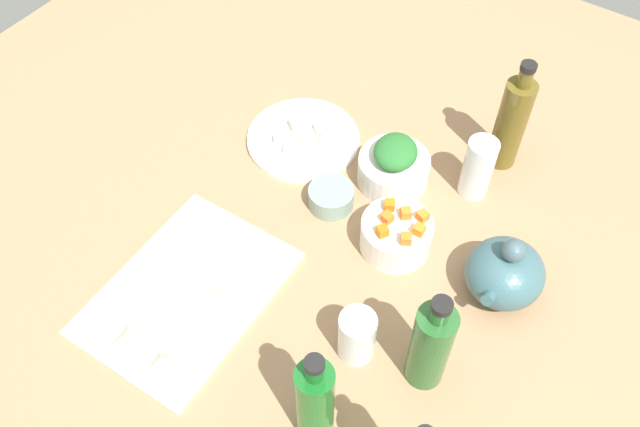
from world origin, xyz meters
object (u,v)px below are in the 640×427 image
bottle_0 (430,345)px  drinking_glass_0 (478,168)px  cutting_board (187,293)px  bowl_greens (393,170)px  teapot (505,273)px  plate_tofu (303,139)px  bottle_1 (511,122)px  drinking_glass_1 (357,336)px  bowl_small_side (331,197)px  bottle_2 (315,402)px  bowl_carrots (396,235)px

bottle_0 → drinking_glass_0: size_ratio=1.69×
cutting_board → bowl_greens: (-41.97, 16.03, 2.55)cm
teapot → plate_tofu: bearing=-101.7°
bottle_1 → drinking_glass_1: 51.81cm
bowl_small_side → teapot: bearing=91.0°
bowl_small_side → bottle_1: bottle_1 is taller
plate_tofu → bowl_small_side: bearing=52.6°
bowl_greens → plate_tofu: bearing=-87.0°
bowl_small_side → bottle_1: 36.76cm
bowl_small_side → bottle_0: (20.21, 30.97, 7.24)cm
bottle_0 → cutting_board: bearing=-75.9°
plate_tofu → drinking_glass_0: (-7.68, 34.39, 5.82)cm
plate_tofu → bottle_0: 55.01cm
cutting_board → drinking_glass_1: 30.68cm
plate_tofu → bottle_2: (47.68, 35.57, 9.14)cm
plate_tofu → bottle_1: size_ratio=0.94×
cutting_board → plate_tofu: size_ratio=1.52×
bottle_2 → drinking_glass_0: size_ratio=1.75×
plate_tofu → bowl_greens: bearing=93.0°
bowl_carrots → bottle_0: bottle_0 is taller
bottle_2 → teapot: bearing=161.6°
bowl_carrots → teapot: bearing=96.2°
bowl_small_side → drinking_glass_1: size_ratio=0.87×
bowl_greens → bottle_0: 40.54cm
bowl_small_side → bottle_0: 37.68cm
bowl_small_side → bowl_carrots: bearing=84.2°
cutting_board → bowl_greens: size_ratio=2.56×
cutting_board → drinking_glass_0: (-48.59, 30.00, 5.92)cm
bottle_1 → bottle_2: 65.64cm
bottle_0 → drinking_glass_0: (-38.43, -10.37, -2.89)cm
bowl_small_side → teapot: size_ratio=0.56×
drinking_glass_1 → cutting_board: bearing=-75.9°
bowl_small_side → bottle_1: bearing=142.7°
bottle_1 → drinking_glass_1: size_ratio=2.47×
bottle_0 → bottle_1: 49.59cm
bowl_greens → bottle_0: bottle_0 is taller
bowl_small_side → bottle_0: bearing=56.9°
drinking_glass_0 → bowl_carrots: bearing=-16.3°
bottle_0 → bottle_2: bottle_2 is taller
bowl_carrots → teapot: 19.74cm
bowl_small_side → bottle_2: size_ratio=0.38×
bottle_0 → bowl_carrots: bearing=-139.2°
bottle_1 → bottle_2: bearing=0.1°
bottle_1 → teapot: bearing=24.4°
drinking_glass_0 → bottle_2: bearing=1.2°
bowl_carrots → teapot: (-2.12, 19.53, 2.02)cm
plate_tofu → bottle_1: bearing=116.8°
plate_tofu → drinking_glass_0: 35.72cm
drinking_glass_1 → drinking_glass_0: bearing=179.2°
bowl_carrots → bottle_1: bearing=167.1°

